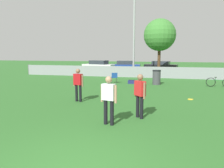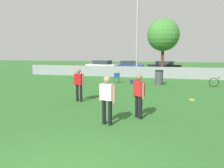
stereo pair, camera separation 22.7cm
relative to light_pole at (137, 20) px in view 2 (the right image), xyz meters
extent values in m
cube|color=gray|center=(1.87, -1.73, -5.31)|extent=(27.34, 0.03, 1.10)
cylinder|color=slate|center=(-11.80, -1.73, -5.26)|extent=(0.07, 0.07, 1.21)
cylinder|color=#9E9EA3|center=(0.00, 0.00, -0.96)|extent=(0.20, 0.20, 9.81)
cylinder|color=#4C331E|center=(2.62, 1.14, -4.33)|extent=(0.32, 0.32, 3.07)
sphere|color=#3D7F33|center=(2.62, 1.14, -1.50)|extent=(3.44, 3.44, 3.44)
cylinder|color=black|center=(1.67, -16.47, -5.44)|extent=(0.13, 0.13, 0.85)
cylinder|color=black|center=(1.91, -16.53, -5.44)|extent=(0.13, 0.13, 0.85)
cube|color=silver|center=(1.79, -16.50, -4.74)|extent=(0.48, 0.31, 0.54)
sphere|color=tan|center=(1.79, -16.50, -4.33)|extent=(0.22, 0.22, 0.22)
cylinder|color=tan|center=(1.53, -16.44, -4.80)|extent=(0.08, 0.08, 0.59)
cylinder|color=tan|center=(2.04, -16.56, -4.80)|extent=(0.08, 0.08, 0.59)
cylinder|color=black|center=(2.61, -15.38, -5.44)|extent=(0.13, 0.13, 0.85)
cylinder|color=black|center=(2.78, -15.56, -5.44)|extent=(0.13, 0.13, 0.85)
cube|color=red|center=(2.69, -15.47, -4.74)|extent=(0.46, 0.47, 0.54)
sphere|color=#8C664C|center=(2.69, -15.47, -4.33)|extent=(0.22, 0.22, 0.22)
cylinder|color=#8C664C|center=(2.51, -15.28, -4.80)|extent=(0.08, 0.08, 0.59)
cylinder|color=#8C664C|center=(2.87, -15.66, -4.80)|extent=(0.08, 0.08, 0.59)
cylinder|color=black|center=(-0.74, -13.41, -5.44)|extent=(0.13, 0.13, 0.85)
cylinder|color=black|center=(-0.51, -13.47, -5.44)|extent=(0.13, 0.13, 0.85)
cube|color=#B21419|center=(-0.63, -13.44, -4.74)|extent=(0.48, 0.33, 0.54)
sphere|color=#8C664C|center=(-0.63, -13.44, -4.33)|extent=(0.22, 0.22, 0.22)
cylinder|color=#8C664C|center=(-0.88, -13.37, -4.80)|extent=(0.08, 0.08, 0.59)
cylinder|color=#8C664C|center=(-0.38, -13.51, -4.80)|extent=(0.08, 0.08, 0.59)
cylinder|color=yellow|center=(4.85, -11.53, -5.85)|extent=(0.28, 0.28, 0.03)
torus|color=yellow|center=(4.85, -11.53, -5.85)|extent=(0.28, 0.28, 0.03)
cylinder|color=#333338|center=(-0.49, -5.98, -5.65)|extent=(0.02, 0.02, 0.44)
cylinder|color=#333338|center=(-0.87, -6.15, -5.65)|extent=(0.02, 0.02, 0.44)
cylinder|color=#333338|center=(-0.32, -6.37, -5.65)|extent=(0.02, 0.02, 0.44)
cylinder|color=#333338|center=(-0.70, -6.54, -5.65)|extent=(0.02, 0.02, 0.44)
cube|color=navy|center=(-0.59, -6.26, -5.41)|extent=(0.62, 0.62, 0.03)
cube|color=navy|center=(-0.50, -6.46, -5.21)|extent=(0.44, 0.21, 0.38)
torus|color=black|center=(6.67, -6.40, -5.54)|extent=(0.66, 0.08, 0.66)
cylinder|color=#267238|center=(7.21, -6.43, -5.37)|extent=(1.00, 0.10, 0.04)
cylinder|color=#267238|center=(6.97, -6.42, -5.37)|extent=(0.03, 0.03, 0.34)
cube|color=black|center=(6.97, -6.42, -5.18)|extent=(0.16, 0.07, 0.04)
cylinder|color=#3F3F44|center=(2.80, -6.34, -5.34)|extent=(0.61, 0.61, 1.05)
cylinder|color=black|center=(2.80, -6.34, -4.78)|extent=(0.64, 0.64, 0.08)
cube|color=navy|center=(0.88, -6.29, -5.73)|extent=(0.61, 0.33, 0.27)
cube|color=black|center=(0.88, -6.29, -5.58)|extent=(0.51, 0.04, 0.02)
cylinder|color=black|center=(-4.21, 5.87, -5.54)|extent=(0.68, 0.30, 0.65)
cylinder|color=black|center=(-4.49, 4.43, -5.54)|extent=(0.68, 0.30, 0.65)
cylinder|color=black|center=(-6.92, 6.40, -5.54)|extent=(0.68, 0.30, 0.65)
cylinder|color=black|center=(-7.21, 4.96, -5.54)|extent=(0.68, 0.30, 0.65)
cube|color=white|center=(-5.71, 5.42, -5.31)|extent=(4.70, 2.52, 0.71)
cube|color=#2D333D|center=(-5.71, 5.42, -4.69)|extent=(2.56, 1.91, 0.53)
cylinder|color=black|center=(-0.95, 7.25, -5.54)|extent=(0.66, 0.23, 0.65)
cylinder|color=black|center=(-0.85, 5.77, -5.54)|extent=(0.66, 0.23, 0.65)
cylinder|color=black|center=(-3.50, 7.07, -5.54)|extent=(0.66, 0.23, 0.65)
cylinder|color=black|center=(-3.39, 5.59, -5.54)|extent=(0.66, 0.23, 0.65)
cube|color=navy|center=(-2.17, 6.42, -5.32)|extent=(4.23, 1.99, 0.68)
cube|color=#2D333D|center=(-2.17, 6.42, -4.73)|extent=(2.24, 1.64, 0.51)
cylinder|color=black|center=(4.09, 8.49, -5.55)|extent=(0.65, 0.28, 0.63)
cylinder|color=black|center=(3.85, 7.02, -5.55)|extent=(0.65, 0.28, 0.63)
cylinder|color=black|center=(1.37, 8.94, -5.55)|extent=(0.65, 0.28, 0.63)
cylinder|color=black|center=(1.12, 7.47, -5.55)|extent=(0.65, 0.28, 0.63)
cube|color=black|center=(2.61, 7.98, -5.34)|extent=(4.68, 2.42, 0.65)
cube|color=#2D333D|center=(2.61, 7.98, -4.77)|extent=(2.53, 1.86, 0.49)
camera|label=1|loc=(3.69, -23.37, -3.47)|focal=35.00mm
camera|label=2|loc=(3.91, -23.32, -3.47)|focal=35.00mm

